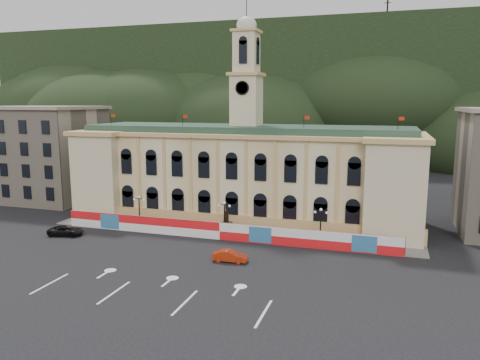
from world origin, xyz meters
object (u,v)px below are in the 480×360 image
(lamp_center, at_px, (224,215))
(black_suv, at_px, (66,231))
(statue, at_px, (227,226))
(red_sedan, at_px, (230,256))

(lamp_center, height_order, black_suv, lamp_center)
(statue, bearing_deg, red_sedan, -68.87)
(statue, relative_size, red_sedan, 0.84)
(red_sedan, bearing_deg, black_suv, 78.89)
(lamp_center, bearing_deg, red_sedan, -67.04)
(red_sedan, xyz_separation_m, black_suv, (-26.75, 3.44, -0.01))
(lamp_center, height_order, red_sedan, lamp_center)
(statue, relative_size, lamp_center, 0.72)
(red_sedan, bearing_deg, statue, 17.35)
(lamp_center, xyz_separation_m, red_sedan, (4.40, -10.40, -2.36))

